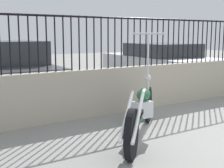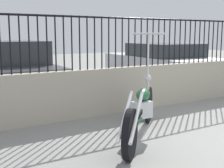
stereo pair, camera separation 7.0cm
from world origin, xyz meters
name	(u,v)px [view 2 (the right image)]	position (x,y,z in m)	size (l,w,h in m)	color
low_wall	(157,85)	(0.00, 2.84, 0.43)	(10.85, 0.18, 0.86)	#B2A893
fence_railing	(159,36)	(0.00, 2.84, 1.45)	(10.85, 0.04, 0.94)	black
motorcycle_green	(140,112)	(-1.60, 1.32, 0.40)	(1.75, 1.67, 1.52)	black
car_dark_grey	(4,69)	(-2.47, 5.55, 0.67)	(1.98, 4.34, 1.34)	black
car_silver	(161,61)	(2.43, 5.57, 0.63)	(2.20, 4.41, 1.21)	black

